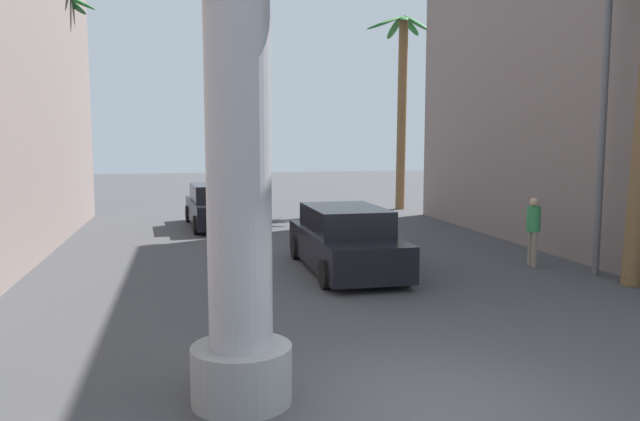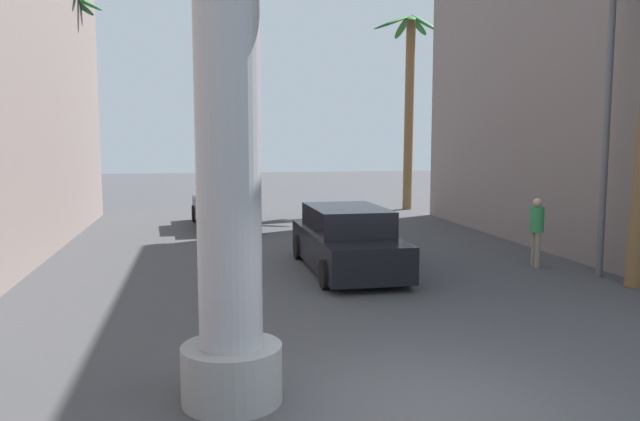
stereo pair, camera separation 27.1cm
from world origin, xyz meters
name	(u,v)px [view 1 (the left image)]	position (x,y,z in m)	size (l,w,h in m)	color
ground_plane	(291,257)	(0.00, 10.00, 0.00)	(89.28, 89.28, 0.00)	#424244
building_right	(627,32)	(10.32, 10.33, 6.40)	(6.53, 16.36, 12.78)	slate
street_lamp	(593,72)	(6.31, 6.24, 4.68)	(2.27, 0.28, 7.87)	#59595E
car_lead	(345,241)	(0.97, 7.96, 0.74)	(2.01, 4.98, 1.56)	black
car_far	(217,207)	(-1.65, 16.41, 0.74)	(2.30, 4.84, 1.56)	black
palm_tree_far_right	(402,92)	(6.93, 20.66, 5.30)	(3.19, 3.20, 8.74)	brown
palm_tree_far_left	(62,80)	(-6.92, 17.27, 5.28)	(2.49, 2.32, 8.29)	brown
pedestrian_mid_right	(533,226)	(5.71, 7.48, 1.02)	(0.37, 0.37, 1.73)	gray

